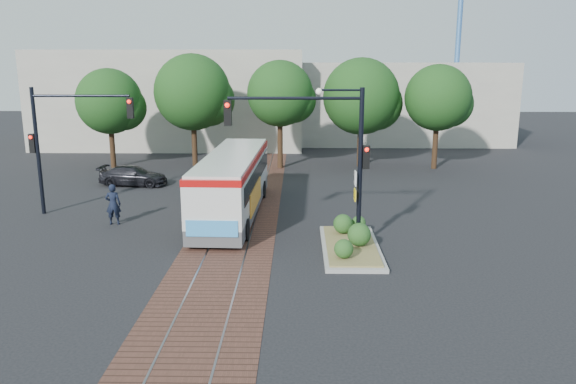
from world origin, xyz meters
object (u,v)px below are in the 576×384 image
traffic_island (351,240)px  officer (113,204)px  signal_pole_left (60,134)px  city_bus (233,181)px  parked_car (133,176)px  signal_pole_main (328,143)px

traffic_island → officer: size_ratio=2.81×
signal_pole_left → city_bus: bearing=0.2°
city_bus → traffic_island: bearing=-41.7°
officer → parked_car: (-1.45, 8.08, -0.35)m
officer → parked_car: 8.22m
parked_car → signal_pole_left: bearing=172.4°
city_bus → signal_pole_main: size_ratio=1.84×
signal_pole_main → officer: bearing=162.0°
traffic_island → signal_pole_main: (-0.96, 0.09, 3.83)m
traffic_island → officer: officer is taller
traffic_island → officer: (-10.34, 3.14, 0.59)m
signal_pole_left → parked_car: (1.40, 6.33, -3.29)m
traffic_island → signal_pole_left: 14.50m
traffic_island → signal_pole_left: bearing=159.6°
signal_pole_main → parked_car: (-10.83, 11.13, -3.58)m
city_bus → signal_pole_left: size_ratio=1.84×
officer → parked_car: bearing=-85.9°
signal_pole_main → parked_car: bearing=134.2°
officer → city_bus: bearing=-167.1°
traffic_island → officer: bearing=163.1°
traffic_island → parked_car: (-11.79, 11.22, 0.24)m
signal_pole_left → officer: 4.46m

